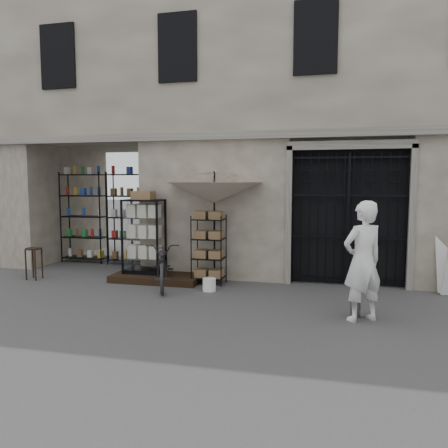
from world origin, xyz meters
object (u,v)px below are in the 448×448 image
(bicycle, at_px, (164,287))
(wooden_stool, at_px, (34,263))
(display_cabinet, at_px, (144,240))
(shopkeeper, at_px, (361,320))
(steel_bollard, at_px, (356,291))
(white_bucket, at_px, (209,285))
(market_umbrella, at_px, (214,187))
(wire_rack, at_px, (209,250))

(bicycle, relative_size, wooden_stool, 2.60)
(display_cabinet, height_order, shopkeeper, display_cabinet)
(wooden_stool, xyz_separation_m, steel_bollard, (7.03, -1.18, 0.06))
(bicycle, bearing_deg, white_bucket, -24.21)
(display_cabinet, height_order, wooden_stool, display_cabinet)
(wooden_stool, height_order, shopkeeper, wooden_stool)
(shopkeeper, bearing_deg, market_umbrella, -67.39)
(market_umbrella, bearing_deg, display_cabinet, -178.27)
(steel_bollard, bearing_deg, shopkeeper, -65.95)
(shopkeeper, bearing_deg, wire_rack, -64.72)
(wire_rack, relative_size, market_umbrella, 0.51)
(white_bucket, height_order, shopkeeper, white_bucket)
(bicycle, distance_m, shopkeeper, 4.15)
(wire_rack, xyz_separation_m, shopkeeper, (3.08, -1.87, -0.74))
(bicycle, bearing_deg, display_cabinet, 118.01)
(market_umbrella, xyz_separation_m, bicycle, (-0.94, -0.69, -2.13))
(bicycle, xyz_separation_m, steel_bollard, (3.85, -1.15, 0.45))
(white_bucket, bearing_deg, wire_rack, 106.04)
(display_cabinet, bearing_deg, steel_bollard, 2.23)
(white_bucket, relative_size, shopkeeper, 0.14)
(white_bucket, bearing_deg, bicycle, 176.20)
(display_cabinet, relative_size, wooden_stool, 2.50)
(steel_bollard, bearing_deg, white_bucket, 159.03)
(white_bucket, distance_m, bicycle, 1.04)
(market_umbrella, distance_m, shopkeeper, 4.19)
(wire_rack, xyz_separation_m, market_umbrella, (0.09, 0.14, 1.38))
(wire_rack, height_order, white_bucket, wire_rack)
(bicycle, height_order, shopkeeper, bicycle)
(display_cabinet, distance_m, wire_rack, 1.58)
(market_umbrella, bearing_deg, shopkeeper, -33.94)
(white_bucket, bearing_deg, shopkeeper, -23.44)
(bicycle, xyz_separation_m, wooden_stool, (-3.18, 0.03, 0.38))
(market_umbrella, distance_m, wooden_stool, 4.52)
(wire_rack, relative_size, steel_bollard, 1.70)
(white_bucket, height_order, bicycle, bicycle)
(steel_bollard, xyz_separation_m, shopkeeper, (0.08, -0.18, -0.45))
(market_umbrella, bearing_deg, steel_bollard, -32.24)
(market_umbrella, height_order, bicycle, market_umbrella)
(bicycle, bearing_deg, steel_bollard, -37.05)
(bicycle, xyz_separation_m, shopkeeper, (3.93, -1.33, 0.00))
(market_umbrella, height_order, steel_bollard, market_umbrella)
(market_umbrella, xyz_separation_m, wooden_stool, (-4.12, -0.66, -1.74))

